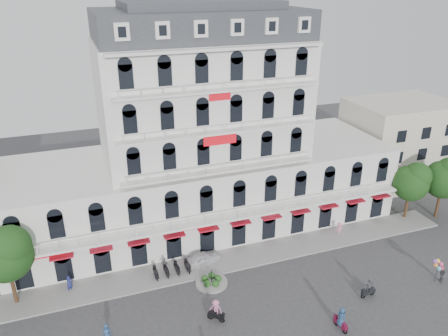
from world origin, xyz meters
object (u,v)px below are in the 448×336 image
(rider_center, at_px, (216,310))
(balloon_vendor, at_px, (440,271))
(rider_east, at_px, (341,318))
(rider_northeast, at_px, (369,288))
(parked_car, at_px, (204,258))

(rider_center, height_order, balloon_vendor, balloon_vendor)
(rider_east, bearing_deg, rider_northeast, -69.61)
(rider_northeast, bearing_deg, parked_car, -42.99)
(rider_northeast, xyz_separation_m, rider_center, (-14.64, 1.88, 0.19))
(rider_northeast, bearing_deg, rider_center, -12.09)
(rider_east, bearing_deg, balloon_vendor, -89.23)
(rider_center, bearing_deg, rider_northeast, 34.22)
(parked_car, bearing_deg, rider_northeast, -139.96)
(parked_car, distance_m, rider_center, 8.61)
(rider_center, relative_size, balloon_vendor, 0.93)
(rider_center, xyz_separation_m, balloon_vendor, (22.62, -2.44, 0.07))
(parked_car, height_order, rider_northeast, rider_northeast)
(rider_center, bearing_deg, balloon_vendor, 35.40)
(rider_east, bearing_deg, parked_car, 23.53)
(balloon_vendor, bearing_deg, parked_car, 152.70)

